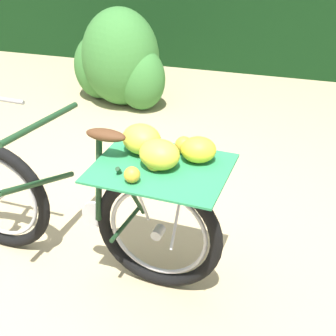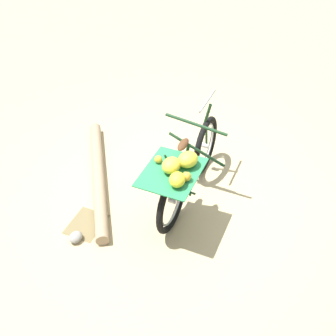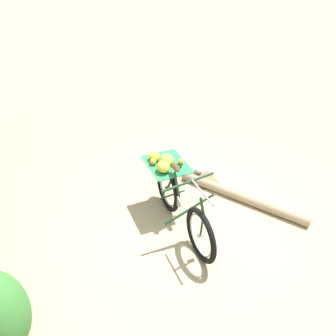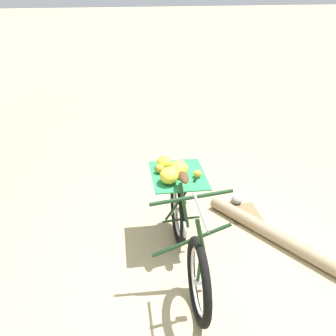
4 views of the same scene
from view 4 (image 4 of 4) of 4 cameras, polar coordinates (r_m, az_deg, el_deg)
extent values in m
plane|color=tan|center=(3.97, 1.84, -14.09)|extent=(60.00, 60.00, 0.00)
torus|color=black|center=(3.28, 4.51, -16.27)|extent=(0.73, 0.08, 0.73)
torus|color=#B7B7BC|center=(3.28, 4.51, -16.27)|extent=(0.57, 0.03, 0.57)
cylinder|color=#B7B7BC|center=(3.28, 4.51, -16.27)|extent=(0.06, 0.08, 0.06)
torus|color=black|center=(4.09, 1.50, -6.24)|extent=(0.73, 0.08, 0.73)
torus|color=#B7B7BC|center=(4.09, 1.50, -6.24)|extent=(0.57, 0.03, 0.57)
cylinder|color=#B7B7BC|center=(4.09, 1.50, -6.24)|extent=(0.06, 0.08, 0.06)
cylinder|color=#19381E|center=(3.42, 3.48, -10.56)|extent=(0.04, 0.70, 0.30)
cylinder|color=#19381E|center=(3.25, 3.44, -4.37)|extent=(0.04, 0.71, 0.11)
cylinder|color=#19381E|center=(3.66, 2.39, -5.58)|extent=(0.03, 0.11, 0.49)
cylinder|color=#19381E|center=(3.93, 1.94, -7.57)|extent=(0.03, 0.38, 0.05)
cylinder|color=#19381E|center=(3.85, 1.89, -4.63)|extent=(0.03, 0.32, 0.47)
cylinder|color=#19381E|center=(3.18, 4.65, -14.43)|extent=(0.03, 0.05, 0.30)
cylinder|color=#19381E|center=(3.00, 4.79, -9.93)|extent=(0.04, 0.10, 0.30)
cylinder|color=gray|center=(2.91, 4.82, -6.31)|extent=(0.52, 0.03, 0.02)
ellipsoid|color=#4C2D19|center=(3.58, 2.31, -1.39)|extent=(0.22, 0.09, 0.06)
cylinder|color=#B7B7BC|center=(3.77, 2.43, -9.01)|extent=(0.16, 0.02, 0.16)
cylinder|color=#B7B7BC|center=(3.91, 1.75, -4.68)|extent=(0.02, 0.20, 0.39)
cylinder|color=#B7B7BC|center=(4.09, 1.27, -3.14)|extent=(0.02, 0.24, 0.39)
cube|color=brown|center=(3.91, 1.52, -1.28)|extent=(0.60, 0.45, 0.02)
cube|color=#287F4C|center=(3.90, 1.52, -1.05)|extent=(0.68, 0.55, 0.01)
ellipsoid|color=yellow|center=(3.86, 1.65, -0.03)|extent=(0.23, 0.21, 0.15)
ellipsoid|color=yellow|center=(3.99, -0.57, 0.81)|extent=(0.21, 0.19, 0.13)
ellipsoid|color=yellow|center=(3.71, 0.20, -1.10)|extent=(0.27, 0.25, 0.16)
sphere|color=gold|center=(3.91, -1.22, -0.12)|extent=(0.09, 0.09, 0.09)
sphere|color=gold|center=(3.87, 2.16, -0.51)|extent=(0.09, 0.09, 0.09)
sphere|color=gold|center=(3.84, 4.37, -0.83)|extent=(0.08, 0.08, 0.08)
cylinder|color=#9E8466|center=(4.32, 17.23, -10.42)|extent=(1.86, 1.25, 0.15)
ellipsoid|color=gray|center=(4.95, 10.08, -4.57)|extent=(0.16, 0.13, 0.10)
cube|color=olive|center=(4.79, 11.12, -6.51)|extent=(0.44, 0.36, 0.01)
camera|label=1|loc=(4.97, 25.63, 18.22)|focal=54.24mm
camera|label=2|loc=(6.42, -16.50, 34.17)|focal=45.44mm
camera|label=3|loc=(1.41, -130.82, 23.18)|focal=37.19mm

